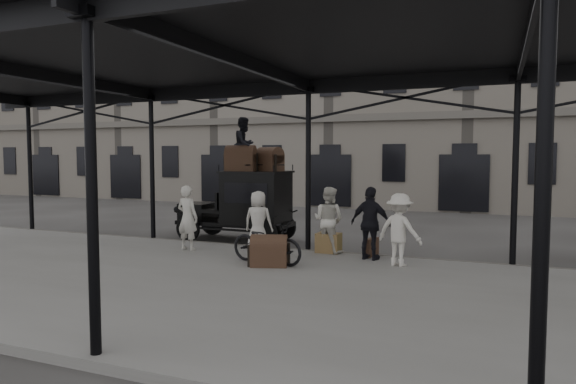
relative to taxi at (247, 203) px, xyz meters
name	(u,v)px	position (x,y,z in m)	size (l,w,h in m)	color
ground	(278,270)	(2.49, -3.34, -1.20)	(120.00, 120.00, 0.00)	#383533
platform	(238,288)	(2.49, -5.34, -1.13)	(28.00, 8.00, 0.15)	slate
canopy	(243,55)	(2.49, -5.06, 3.39)	(22.50, 9.00, 4.74)	black
building_frontage	(409,76)	(2.49, 14.66, 5.80)	(64.00, 8.00, 14.00)	slate
taxi	(247,203)	(0.00, 0.00, 0.00)	(3.65, 1.55, 2.18)	black
porter_left	(187,218)	(-0.46, -2.59, -0.20)	(0.62, 0.41, 1.71)	beige
porter_midleft	(328,220)	(3.12, -1.54, -0.20)	(0.83, 0.64, 1.70)	silver
porter_centre	(258,221)	(1.31, -1.95, -0.27)	(0.77, 0.50, 1.57)	beige
porter_official	(371,223)	(4.34, -2.04, -0.18)	(1.03, 0.43, 1.76)	black
porter_right	(400,230)	(5.10, -2.48, -0.23)	(1.07, 0.61, 1.65)	silver
bicycle	(267,242)	(2.21, -3.38, -0.56)	(0.66, 1.88, 0.99)	black
porter_roof	(244,144)	(-0.03, -0.10, 1.79)	(0.79, 0.62, 1.63)	black
steamer_trunk_roof_near	(241,160)	(-0.08, -0.25, 1.30)	(0.88, 0.54, 0.65)	#4D3423
steamer_trunk_roof_far	(270,161)	(0.67, 0.20, 1.28)	(0.82, 0.50, 0.60)	#4D3423
steamer_trunk_platform	(269,253)	(2.38, -3.61, -0.75)	(0.82, 0.50, 0.60)	#4D3423
wicker_hamper	(329,243)	(3.12, -1.54, -0.80)	(0.60, 0.45, 0.50)	#8A613F
suitcase_upright	(371,247)	(4.26, -1.63, -0.83)	(0.15, 0.60, 0.45)	#4D3423
suitcase_flat	(269,255)	(2.26, -3.37, -0.85)	(0.60, 0.15, 0.40)	#4D3423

